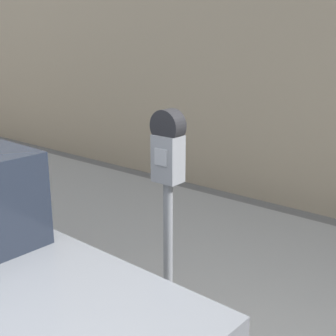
{
  "coord_description": "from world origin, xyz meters",
  "views": [
    {
      "loc": [
        1.24,
        -1.07,
        2.12
      ],
      "look_at": [
        -0.57,
        1.15,
        1.28
      ],
      "focal_mm": 50.0,
      "sensor_mm": 36.0,
      "label": 1
    }
  ],
  "objects": [
    {
      "name": "parking_meter",
      "position": [
        -0.57,
        1.15,
        1.23
      ],
      "size": [
        0.21,
        0.14,
        1.52
      ],
      "color": "slate",
      "rests_on": "sidewalk"
    },
    {
      "name": "sidewalk",
      "position": [
        0.0,
        2.2,
        0.07
      ],
      "size": [
        24.0,
        2.8,
        0.14
      ],
      "color": "#9E9B96",
      "rests_on": "ground_plane"
    }
  ]
}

